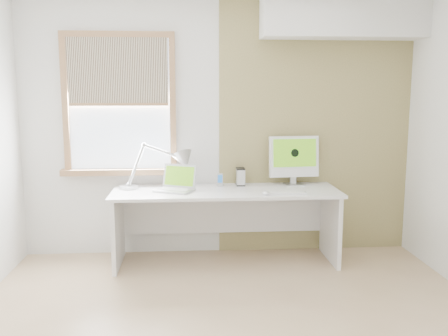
{
  "coord_description": "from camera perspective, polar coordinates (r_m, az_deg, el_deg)",
  "views": [
    {
      "loc": [
        -0.31,
        -3.27,
        1.69
      ],
      "look_at": [
        0.0,
        1.05,
        1.0
      ],
      "focal_mm": 39.27,
      "sensor_mm": 36.0,
      "label": 1
    }
  ],
  "objects": [
    {
      "name": "desk_lamp",
      "position": [
        4.89,
        -5.86,
        0.49
      ],
      "size": [
        0.81,
        0.33,
        0.45
      ],
      "color": "#B0B2B4",
      "rests_on": "desk"
    },
    {
      "name": "phone_dock",
      "position": [
        4.95,
        -0.46,
        -1.69
      ],
      "size": [
        0.08,
        0.08,
        0.13
      ],
      "color": "#B0B2B4",
      "rests_on": "desk"
    },
    {
      "name": "mouse",
      "position": [
        4.57,
        4.93,
        -2.91
      ],
      "size": [
        0.07,
        0.11,
        0.03
      ],
      "primitive_type": "ellipsoid",
      "rotation": [
        0.0,
        0.0,
        0.04
      ],
      "color": "white",
      "rests_on": "desk"
    },
    {
      "name": "room",
      "position": [
        3.31,
        1.31,
        2.27
      ],
      "size": [
        4.04,
        3.54,
        2.64
      ],
      "color": "tan",
      "rests_on": "ground"
    },
    {
      "name": "external_drive",
      "position": [
        4.99,
        1.93,
        -1.01
      ],
      "size": [
        0.09,
        0.14,
        0.18
      ],
      "color": "#B0B2B4",
      "rests_on": "desk"
    },
    {
      "name": "soffit",
      "position": [
        5.12,
        13.68,
        16.78
      ],
      "size": [
        1.6,
        0.4,
        0.42
      ],
      "primitive_type": "cube",
      "color": "white",
      "rests_on": "room"
    },
    {
      "name": "desk",
      "position": [
        4.87,
        0.16,
        -4.68
      ],
      "size": [
        2.2,
        0.7,
        0.73
      ],
      "color": "white",
      "rests_on": "room"
    },
    {
      "name": "accent_wall",
      "position": [
        5.19,
        10.55,
        4.6
      ],
      "size": [
        2.0,
        0.02,
        2.6
      ],
      "primitive_type": "cube",
      "color": "olive",
      "rests_on": "room"
    },
    {
      "name": "keyboard",
      "position": [
        4.62,
        7.19,
        -2.9
      ],
      "size": [
        0.39,
        0.12,
        0.02
      ],
      "color": "white",
      "rests_on": "desk"
    },
    {
      "name": "window",
      "position": [
        5.03,
        -12.08,
        7.2
      ],
      "size": [
        1.2,
        0.14,
        1.42
      ],
      "color": "olive",
      "rests_on": "room"
    },
    {
      "name": "laptop",
      "position": [
        4.76,
        -5.55,
        -1.88
      ],
      "size": [
        0.43,
        0.4,
        0.24
      ],
      "color": "#B0B2B4",
      "rests_on": "desk"
    },
    {
      "name": "imac",
      "position": [
        5.04,
        8.14,
        1.2
      ],
      "size": [
        0.51,
        0.18,
        0.5
      ],
      "color": "#B0B2B4",
      "rests_on": "desk"
    }
  ]
}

